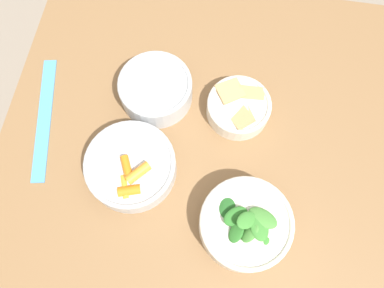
{
  "coord_description": "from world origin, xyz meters",
  "views": [
    {
      "loc": [
        -0.19,
        -0.04,
        1.47
      ],
      "look_at": [
        0.05,
        -0.0,
        0.76
      ],
      "focal_mm": 35.0,
      "sensor_mm": 36.0,
      "label": 1
    }
  ],
  "objects": [
    {
      "name": "bowl_cookies",
      "position": [
        0.15,
        -0.09,
        0.76
      ],
      "size": [
        0.13,
        0.13,
        0.05
      ],
      "color": "silver",
      "rests_on": "dining_table"
    },
    {
      "name": "bowl_greens",
      "position": [
        -0.09,
        -0.13,
        0.77
      ],
      "size": [
        0.17,
        0.17,
        0.1
      ],
      "color": "silver",
      "rests_on": "dining_table"
    },
    {
      "name": "ruler",
      "position": [
        0.07,
        0.32,
        0.73
      ],
      "size": [
        0.29,
        0.08,
        0.0
      ],
      "color": "#4C99E0",
      "rests_on": "dining_table"
    },
    {
      "name": "bowl_beans_hotdog",
      "position": [
        0.16,
        0.09,
        0.76
      ],
      "size": [
        0.15,
        0.15,
        0.06
      ],
      "color": "silver",
      "rests_on": "dining_table"
    },
    {
      "name": "dining_table",
      "position": [
        0.0,
        0.0,
        0.6
      ],
      "size": [
        0.99,
        0.81,
        0.73
      ],
      "color": "olive",
      "rests_on": "ground_plane"
    },
    {
      "name": "bowl_carrots",
      "position": [
        -0.01,
        0.11,
        0.76
      ],
      "size": [
        0.18,
        0.18,
        0.07
      ],
      "color": "silver",
      "rests_on": "dining_table"
    },
    {
      "name": "ground_plane",
      "position": [
        0.0,
        0.0,
        0.0
      ],
      "size": [
        10.0,
        10.0,
        0.0
      ],
      "primitive_type": "plane",
      "color": "gray"
    }
  ]
}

